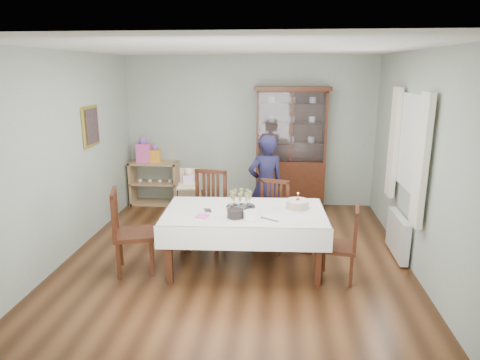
# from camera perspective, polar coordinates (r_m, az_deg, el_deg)

# --- Properties ---
(floor) EXTENTS (5.00, 5.00, 0.00)m
(floor) POSITION_cam_1_polar(r_m,az_deg,el_deg) (5.81, -0.56, -10.49)
(floor) COLOR #593319
(floor) RESTS_ON ground
(room_shell) EXTENTS (5.00, 5.00, 5.00)m
(room_shell) POSITION_cam_1_polar(r_m,az_deg,el_deg) (5.84, -0.07, 7.13)
(room_shell) COLOR #9EAA99
(room_shell) RESTS_ON floor
(dining_table) EXTENTS (2.05, 1.24, 0.76)m
(dining_table) POSITION_cam_1_polar(r_m,az_deg,el_deg) (5.44, 0.61, -7.87)
(dining_table) COLOR #401F10
(dining_table) RESTS_ON floor
(china_cabinet) EXTENTS (1.30, 0.48, 2.18)m
(china_cabinet) POSITION_cam_1_polar(r_m,az_deg,el_deg) (7.62, 6.78, 4.38)
(china_cabinet) COLOR #401F10
(china_cabinet) RESTS_ON floor
(sideboard) EXTENTS (0.90, 0.38, 0.80)m
(sideboard) POSITION_cam_1_polar(r_m,az_deg,el_deg) (8.12, -11.30, -0.39)
(sideboard) COLOR tan
(sideboard) RESTS_ON floor
(picture_frame) EXTENTS (0.04, 0.48, 0.58)m
(picture_frame) POSITION_cam_1_polar(r_m,az_deg,el_deg) (6.68, -19.30, 6.80)
(picture_frame) COLOR gold
(picture_frame) RESTS_ON room_shell
(window) EXTENTS (0.04, 1.02, 1.22)m
(window) POSITION_cam_1_polar(r_m,az_deg,el_deg) (5.86, 21.94, 4.56)
(window) COLOR white
(window) RESTS_ON room_shell
(curtain_left) EXTENTS (0.07, 0.30, 1.55)m
(curtain_left) POSITION_cam_1_polar(r_m,az_deg,el_deg) (5.28, 23.07, 2.32)
(curtain_left) COLOR silver
(curtain_left) RESTS_ON room_shell
(curtain_right) EXTENTS (0.07, 0.30, 1.55)m
(curtain_right) POSITION_cam_1_polar(r_m,az_deg,el_deg) (6.45, 19.82, 4.69)
(curtain_right) COLOR silver
(curtain_right) RESTS_ON room_shell
(radiator) EXTENTS (0.10, 0.80, 0.55)m
(radiator) POSITION_cam_1_polar(r_m,az_deg,el_deg) (6.16, 20.29, -6.91)
(radiator) COLOR white
(radiator) RESTS_ON floor
(chair_far_left) EXTENTS (0.55, 0.55, 1.08)m
(chair_far_left) POSITION_cam_1_polar(r_m,az_deg,el_deg) (6.10, -4.37, -6.01)
(chair_far_left) COLOR #401F10
(chair_far_left) RESTS_ON floor
(chair_far_right) EXTENTS (0.53, 0.53, 0.96)m
(chair_far_right) POSITION_cam_1_polar(r_m,az_deg,el_deg) (6.04, 4.08, -6.59)
(chair_far_right) COLOR #401F10
(chair_far_right) RESTS_ON floor
(chair_end_left) EXTENTS (0.59, 0.59, 1.06)m
(chair_end_left) POSITION_cam_1_polar(r_m,az_deg,el_deg) (5.55, -14.01, -8.67)
(chair_end_left) COLOR #401F10
(chair_end_left) RESTS_ON floor
(chair_end_right) EXTENTS (0.48, 0.48, 0.92)m
(chair_end_right) POSITION_cam_1_polar(r_m,az_deg,el_deg) (5.32, 13.06, -10.15)
(chair_end_right) COLOR #401F10
(chair_end_right) RESTS_ON floor
(woman) EXTENTS (0.66, 0.56, 1.53)m
(woman) POSITION_cam_1_polar(r_m,az_deg,el_deg) (6.47, 3.43, -0.65)
(woman) COLOR black
(woman) RESTS_ON floor
(high_chair) EXTENTS (0.46, 0.46, 0.96)m
(high_chair) POSITION_cam_1_polar(r_m,az_deg,el_deg) (6.87, -6.71, -3.18)
(high_chair) COLOR black
(high_chair) RESTS_ON floor
(champagne_tray) EXTENTS (0.37, 0.37, 0.22)m
(champagne_tray) POSITION_cam_1_polar(r_m,az_deg,el_deg) (5.40, 0.09, -3.03)
(champagne_tray) COLOR silver
(champagne_tray) RESTS_ON dining_table
(birthday_cake) EXTENTS (0.32, 0.32, 0.22)m
(birthday_cake) POSITION_cam_1_polar(r_m,az_deg,el_deg) (5.39, 7.68, -3.31)
(birthday_cake) COLOR white
(birthday_cake) RESTS_ON dining_table
(plate_stack_dark) EXTENTS (0.22, 0.22, 0.10)m
(plate_stack_dark) POSITION_cam_1_polar(r_m,az_deg,el_deg) (5.07, -0.62, -4.49)
(plate_stack_dark) COLOR black
(plate_stack_dark) RESTS_ON dining_table
(plate_stack_white) EXTENTS (0.25, 0.25, 0.09)m
(plate_stack_white) POSITION_cam_1_polar(r_m,az_deg,el_deg) (5.03, 1.65, -4.70)
(plate_stack_white) COLOR white
(plate_stack_white) RESTS_ON dining_table
(napkin_stack) EXTENTS (0.16, 0.16, 0.02)m
(napkin_stack) POSITION_cam_1_polar(r_m,az_deg,el_deg) (5.12, -5.05, -4.82)
(napkin_stack) COLOR #EB56AA
(napkin_stack) RESTS_ON dining_table
(cutlery) EXTENTS (0.14, 0.18, 0.01)m
(cutlery) POSITION_cam_1_polar(r_m,az_deg,el_deg) (5.33, -4.69, -4.05)
(cutlery) COLOR silver
(cutlery) RESTS_ON dining_table
(cake_knife) EXTENTS (0.26, 0.18, 0.01)m
(cake_knife) POSITION_cam_1_polar(r_m,az_deg,el_deg) (5.02, 3.77, -5.22)
(cake_knife) COLOR silver
(cake_knife) RESTS_ON dining_table
(gift_bag_pink) EXTENTS (0.26, 0.17, 0.47)m
(gift_bag_pink) POSITION_cam_1_polar(r_m,az_deg,el_deg) (8.02, -12.74, 3.80)
(gift_bag_pink) COLOR #EB56AA
(gift_bag_pink) RESTS_ON sideboard
(gift_bag_orange) EXTENTS (0.18, 0.13, 0.33)m
(gift_bag_orange) POSITION_cam_1_polar(r_m,az_deg,el_deg) (7.97, -11.23, 3.36)
(gift_bag_orange) COLOR orange
(gift_bag_orange) RESTS_ON sideboard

